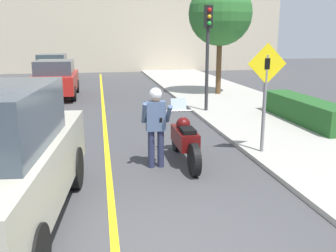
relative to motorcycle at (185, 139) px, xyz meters
name	(u,v)px	position (x,y,z in m)	size (l,w,h in m)	color
sidewalk_curb	(324,145)	(3.72, 0.50, -0.46)	(4.40, 44.00, 0.10)	#ADA89E
road_center_line	(106,136)	(-1.68, 2.50, -0.51)	(0.12, 36.00, 0.01)	yellow
building_backdrop	(106,32)	(-1.08, 22.50, 2.54)	(28.00, 1.20, 6.12)	beige
motorcycle	(185,139)	(0.00, 0.00, 0.00)	(0.62, 2.37, 1.32)	black
person_biker	(156,119)	(-0.67, -0.24, 0.52)	(0.59, 0.47, 1.70)	#282D4C
crossing_sign	(265,88)	(1.87, 0.10, 1.08)	(0.91, 0.08, 2.47)	slate
traffic_light	(208,39)	(1.99, 5.15, 2.13)	(0.26, 0.30, 3.65)	#2D2D30
hedge_row	(304,110)	(4.52, 2.87, -0.05)	(0.90, 4.16, 0.72)	#235623
street_tree	(220,14)	(3.67, 9.01, 3.18)	(2.86, 2.86, 5.04)	brown
parked_car_red	(56,79)	(-3.73, 9.93, 0.34)	(1.88, 4.20, 1.68)	black
parked_car_green	(53,68)	(-4.55, 16.30, 0.34)	(1.88, 4.20, 1.68)	black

